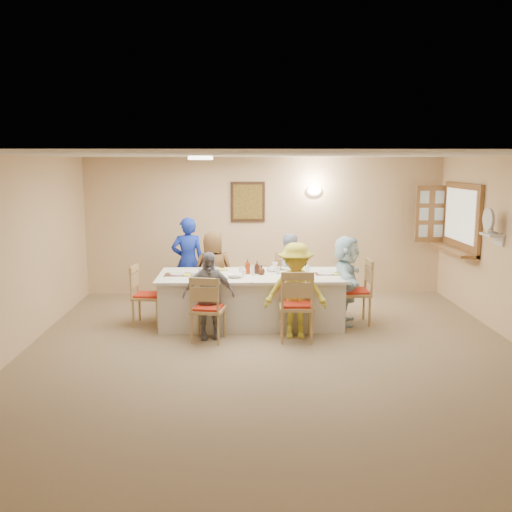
{
  "coord_description": "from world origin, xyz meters",
  "views": [
    {
      "loc": [
        -0.4,
        -6.85,
        2.43
      ],
      "look_at": [
        -0.2,
        1.4,
        1.05
      ],
      "focal_mm": 40.0,
      "sensor_mm": 36.0,
      "label": 1
    }
  ],
  "objects_px": {
    "diner_back_right": "(288,273)",
    "diner_front_left": "(209,295)",
    "desk_fan": "(491,224)",
    "diner_right_end": "(346,280)",
    "chair_front_right": "(296,304)",
    "serving_hatch": "(462,218)",
    "chair_left_end": "(148,295)",
    "chair_right_end": "(354,291)",
    "diner_front_right": "(296,291)",
    "caregiver": "(188,262)",
    "diner_back_left": "(213,272)",
    "condiment_ketchup": "(247,266)",
    "dining_table": "(251,299)",
    "chair_back_right": "(287,282)",
    "chair_front_left": "(208,308)",
    "chair_back_left": "(214,282)"
  },
  "relations": [
    {
      "from": "chair_back_left",
      "to": "dining_table",
      "type": "bearing_deg",
      "value": -52.48
    },
    {
      "from": "chair_front_right",
      "to": "chair_right_end",
      "type": "xyz_separation_m",
      "value": [
        0.95,
        0.8,
        -0.01
      ]
    },
    {
      "from": "serving_hatch",
      "to": "chair_back_right",
      "type": "relative_size",
      "value": 1.59
    },
    {
      "from": "chair_front_right",
      "to": "diner_right_end",
      "type": "height_order",
      "value": "diner_right_end"
    },
    {
      "from": "chair_back_right",
      "to": "caregiver",
      "type": "height_order",
      "value": "caregiver"
    },
    {
      "from": "chair_back_left",
      "to": "diner_front_left",
      "type": "xyz_separation_m",
      "value": [
        -0.0,
        -1.48,
        0.14
      ]
    },
    {
      "from": "desk_fan",
      "to": "chair_front_right",
      "type": "bearing_deg",
      "value": -172.25
    },
    {
      "from": "diner_back_right",
      "to": "diner_front_left",
      "type": "height_order",
      "value": "diner_back_right"
    },
    {
      "from": "chair_left_end",
      "to": "diner_right_end",
      "type": "bearing_deg",
      "value": -84.92
    },
    {
      "from": "serving_hatch",
      "to": "diner_back_left",
      "type": "height_order",
      "value": "serving_hatch"
    },
    {
      "from": "desk_fan",
      "to": "serving_hatch",
      "type": "bearing_deg",
      "value": 85.34
    },
    {
      "from": "chair_back_left",
      "to": "diner_front_left",
      "type": "relative_size",
      "value": 0.78
    },
    {
      "from": "desk_fan",
      "to": "condiment_ketchup",
      "type": "distance_m",
      "value": 3.52
    },
    {
      "from": "desk_fan",
      "to": "diner_back_left",
      "type": "xyz_separation_m",
      "value": [
        -3.97,
        1.1,
        -0.89
      ]
    },
    {
      "from": "chair_front_left",
      "to": "chair_left_end",
      "type": "xyz_separation_m",
      "value": [
        -0.95,
        0.8,
        -0.01
      ]
    },
    {
      "from": "chair_back_right",
      "to": "chair_front_right",
      "type": "distance_m",
      "value": 1.6
    },
    {
      "from": "diner_back_left",
      "to": "diner_back_right",
      "type": "bearing_deg",
      "value": 178.13
    },
    {
      "from": "chair_right_end",
      "to": "diner_front_right",
      "type": "distance_m",
      "value": 1.18
    },
    {
      "from": "serving_hatch",
      "to": "chair_front_right",
      "type": "height_order",
      "value": "serving_hatch"
    },
    {
      "from": "caregiver",
      "to": "condiment_ketchup",
      "type": "xyz_separation_m",
      "value": [
        0.99,
        -1.1,
        0.12
      ]
    },
    {
      "from": "diner_back_right",
      "to": "diner_front_left",
      "type": "distance_m",
      "value": 1.81
    },
    {
      "from": "chair_front_right",
      "to": "diner_back_right",
      "type": "bearing_deg",
      "value": -87.93
    },
    {
      "from": "chair_front_left",
      "to": "chair_right_end",
      "type": "relative_size",
      "value": 0.93
    },
    {
      "from": "serving_hatch",
      "to": "diner_back_left",
      "type": "distance_m",
      "value": 4.17
    },
    {
      "from": "dining_table",
      "to": "diner_back_left",
      "type": "distance_m",
      "value": 0.95
    },
    {
      "from": "dining_table",
      "to": "diner_front_right",
      "type": "height_order",
      "value": "diner_front_right"
    },
    {
      "from": "chair_left_end",
      "to": "diner_right_end",
      "type": "height_order",
      "value": "diner_right_end"
    },
    {
      "from": "caregiver",
      "to": "diner_back_left",
      "type": "bearing_deg",
      "value": 125.68
    },
    {
      "from": "chair_right_end",
      "to": "diner_right_end",
      "type": "bearing_deg",
      "value": -90.87
    },
    {
      "from": "chair_front_right",
      "to": "chair_left_end",
      "type": "bearing_deg",
      "value": -18.34
    },
    {
      "from": "diner_front_right",
      "to": "chair_right_end",
      "type": "bearing_deg",
      "value": 40.49
    },
    {
      "from": "desk_fan",
      "to": "diner_back_right",
      "type": "height_order",
      "value": "desk_fan"
    },
    {
      "from": "dining_table",
      "to": "chair_front_left",
      "type": "height_order",
      "value": "chair_front_left"
    },
    {
      "from": "chair_back_right",
      "to": "chair_front_left",
      "type": "height_order",
      "value": "chair_back_right"
    },
    {
      "from": "desk_fan",
      "to": "caregiver",
      "type": "height_order",
      "value": "desk_fan"
    },
    {
      "from": "serving_hatch",
      "to": "chair_right_end",
      "type": "xyz_separation_m",
      "value": [
        -1.93,
        -0.93,
        -1.01
      ]
    },
    {
      "from": "chair_left_end",
      "to": "caregiver",
      "type": "height_order",
      "value": "caregiver"
    },
    {
      "from": "chair_back_right",
      "to": "diner_front_right",
      "type": "distance_m",
      "value": 1.49
    },
    {
      "from": "desk_fan",
      "to": "diner_right_end",
      "type": "xyz_separation_m",
      "value": [
        -1.95,
        0.42,
        -0.88
      ]
    },
    {
      "from": "diner_front_left",
      "to": "diner_right_end",
      "type": "distance_m",
      "value": 2.13
    },
    {
      "from": "chair_front_right",
      "to": "condiment_ketchup",
      "type": "bearing_deg",
      "value": -50.27
    },
    {
      "from": "dining_table",
      "to": "diner_back_right",
      "type": "distance_m",
      "value": 0.94
    },
    {
      "from": "chair_right_end",
      "to": "chair_front_right",
      "type": "bearing_deg",
      "value": -50.76
    },
    {
      "from": "chair_front_left",
      "to": "desk_fan",
      "type": "bearing_deg",
      "value": -163.78
    },
    {
      "from": "chair_left_end",
      "to": "chair_right_end",
      "type": "xyz_separation_m",
      "value": [
        3.1,
        0.0,
        0.04
      ]
    },
    {
      "from": "diner_back_right",
      "to": "diner_right_end",
      "type": "height_order",
      "value": "diner_right_end"
    },
    {
      "from": "serving_hatch",
      "to": "chair_front_left",
      "type": "distance_m",
      "value": 4.55
    },
    {
      "from": "chair_right_end",
      "to": "diner_right_end",
      "type": "height_order",
      "value": "diner_right_end"
    },
    {
      "from": "diner_front_left",
      "to": "caregiver",
      "type": "distance_m",
      "value": 1.89
    },
    {
      "from": "caregiver",
      "to": "diner_back_right",
      "type": "bearing_deg",
      "value": 156.03
    }
  ]
}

